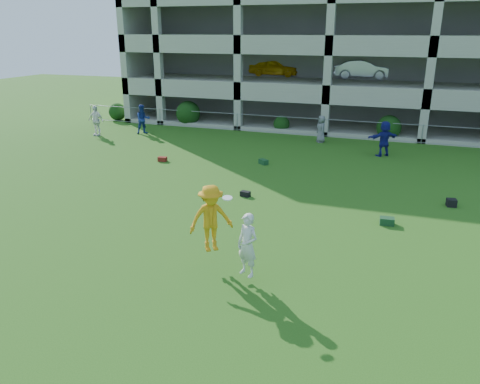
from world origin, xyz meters
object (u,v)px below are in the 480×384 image
at_px(bystander_d, 384,139).
at_px(parking_garage, 347,38).
at_px(bystander_a, 143,119).
at_px(crate_d, 451,203).
at_px(frisbee_contest, 218,224).
at_px(bystander_b, 96,121).
at_px(bystander_c, 321,129).

relative_size(bystander_d, parking_garage, 0.06).
height_order(bystander_a, crate_d, bystander_a).
relative_size(bystander_a, crate_d, 5.53).
distance_m(bystander_a, bystander_d, 15.55).
bearing_deg(crate_d, frisbee_contest, -130.62).
bearing_deg(crate_d, bystander_b, 163.08).
distance_m(bystander_a, crate_d, 20.23).
xyz_separation_m(bystander_c, frisbee_contest, (0.15, -17.27, 0.62)).
xyz_separation_m(bystander_b, parking_garage, (14.18, 13.29, 5.04)).
distance_m(bystander_c, crate_d, 11.68).
distance_m(bystander_b, parking_garage, 20.08).
bearing_deg(bystander_b, parking_garage, 45.63).
bearing_deg(frisbee_contest, crate_d, 49.38).
relative_size(bystander_c, parking_garage, 0.06).
relative_size(bystander_b, parking_garage, 0.07).
height_order(bystander_a, bystander_d, bystander_d).
distance_m(bystander_b, bystander_c, 14.59).
relative_size(frisbee_contest, parking_garage, 0.08).
bearing_deg(bystander_a, parking_garage, 0.33).
height_order(bystander_a, parking_garage, parking_garage).
xyz_separation_m(bystander_b, frisbee_contest, (14.44, -14.30, 0.47)).
xyz_separation_m(bystander_b, bystander_d, (18.14, 0.81, -0.01)).
bearing_deg(bystander_d, bystander_a, -38.51).
relative_size(bystander_a, bystander_c, 1.17).
relative_size(bystander_b, bystander_d, 1.01).
height_order(bystander_d, crate_d, bystander_d).
relative_size(bystander_a, frisbee_contest, 0.81).
xyz_separation_m(bystander_b, bystander_c, (14.29, 2.97, -0.15)).
distance_m(bystander_a, frisbee_contest, 19.78).
bearing_deg(bystander_c, crate_d, 7.38).
bearing_deg(parking_garage, frisbee_contest, -89.48).
height_order(bystander_d, parking_garage, parking_garage).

